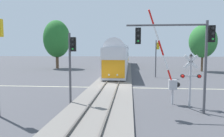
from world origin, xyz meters
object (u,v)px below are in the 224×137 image
(commuter_train, at_px, (120,56))
(pine_left_background, at_px, (57,39))
(traffic_signal_median, at_px, (72,57))
(crossing_signal_mast, at_px, (191,74))
(traffic_signal_near_right, at_px, (183,44))
(crossing_gate_near, at_px, (170,75))
(maple_right_background, at_px, (203,41))
(traffic_signal_far_side, at_px, (157,53))

(commuter_train, distance_m, pine_left_background, 14.18)
(commuter_train, bearing_deg, traffic_signal_median, -94.40)
(crossing_signal_mast, xyz_separation_m, traffic_signal_near_right, (-0.94, -1.44, 2.04))
(crossing_gate_near, height_order, crossing_signal_mast, crossing_gate_near)
(maple_right_background, bearing_deg, traffic_signal_far_side, -135.67)
(pine_left_background, xyz_separation_m, maple_right_background, (28.94, -3.95, -0.78))
(commuter_train, xyz_separation_m, crossing_signal_mast, (6.10, -27.92, -0.53))
(traffic_signal_far_side, xyz_separation_m, pine_left_background, (-19.51, 13.16, 2.74))
(commuter_train, xyz_separation_m, pine_left_background, (-13.70, 0.88, 3.52))
(traffic_signal_near_right, bearing_deg, pine_left_background, 121.97)
(traffic_signal_median, bearing_deg, traffic_signal_far_side, 63.12)
(commuter_train, distance_m, crossing_signal_mast, 28.58)
(commuter_train, relative_size, crossing_gate_near, 5.83)
(traffic_signal_far_side, bearing_deg, maple_right_background, 44.33)
(maple_right_background, bearing_deg, traffic_signal_near_right, -110.96)
(crossing_gate_near, bearing_deg, pine_left_background, 123.35)
(traffic_signal_near_right, bearing_deg, maple_right_background, 69.04)
(crossing_signal_mast, distance_m, maple_right_background, 26.68)
(traffic_signal_median, height_order, maple_right_background, maple_right_background)
(maple_right_background, bearing_deg, traffic_signal_median, -124.92)
(traffic_signal_median, xyz_separation_m, pine_left_background, (-11.55, 28.86, 2.88))
(traffic_signal_far_side, relative_size, traffic_signal_near_right, 0.94)
(commuter_train, bearing_deg, traffic_signal_far_side, -64.67)
(crossing_gate_near, xyz_separation_m, traffic_signal_near_right, (0.31, -2.04, 2.20))
(crossing_gate_near, xyz_separation_m, traffic_signal_far_side, (0.95, 15.05, 1.46))
(traffic_signal_median, bearing_deg, crossing_signal_mast, 0.44)
(crossing_gate_near, height_order, traffic_signal_near_right, crossing_gate_near)
(crossing_gate_near, relative_size, traffic_signal_median, 1.32)
(crossing_gate_near, bearing_deg, traffic_signal_far_side, 86.39)
(crossing_signal_mast, bearing_deg, maple_right_background, 69.82)
(traffic_signal_far_side, height_order, maple_right_background, maple_right_background)
(crossing_signal_mast, bearing_deg, traffic_signal_far_side, 91.08)
(traffic_signal_far_side, height_order, traffic_signal_median, traffic_signal_far_side)
(traffic_signal_median, bearing_deg, crossing_gate_near, 5.35)
(traffic_signal_far_side, distance_m, traffic_signal_median, 17.61)
(commuter_train, bearing_deg, maple_right_background, -11.37)
(commuter_train, relative_size, traffic_signal_near_right, 6.93)
(traffic_signal_median, relative_size, traffic_signal_near_right, 0.90)
(traffic_signal_median, bearing_deg, maple_right_background, 55.08)
(pine_left_background, distance_m, maple_right_background, 29.22)
(traffic_signal_near_right, bearing_deg, crossing_signal_mast, 57.07)
(crossing_gate_near, bearing_deg, maple_right_background, 66.83)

